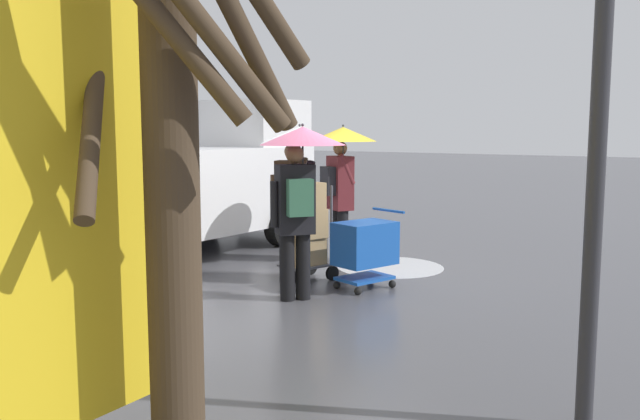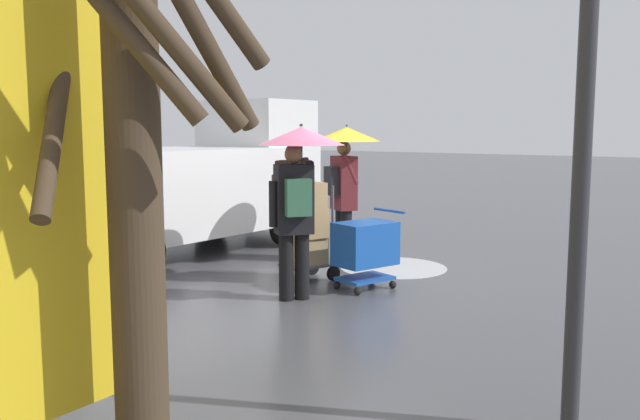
% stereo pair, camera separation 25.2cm
% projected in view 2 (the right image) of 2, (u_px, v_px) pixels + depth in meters
% --- Properties ---
extents(ground_plane, '(90.00, 90.00, 0.00)m').
position_uv_depth(ground_plane, '(326.00, 283.00, 8.98)').
color(ground_plane, '#4C4C51').
extents(slush_patch_under_van, '(1.61, 1.61, 0.01)m').
position_uv_depth(slush_patch_under_van, '(393.00, 267.00, 10.01)').
color(slush_patch_under_van, silver).
rests_on(slush_patch_under_van, ground).
extents(cargo_van_parked_right, '(2.33, 5.40, 2.60)m').
position_uv_depth(cargo_van_parked_right, '(192.00, 182.00, 11.25)').
color(cargo_van_parked_right, white).
rests_on(cargo_van_parked_right, ground).
extents(shopping_cart_vendor, '(0.77, 0.95, 1.02)m').
position_uv_depth(shopping_cart_vendor, '(365.00, 246.00, 8.62)').
color(shopping_cart_vendor, '#1951B2').
rests_on(shopping_cart_vendor, ground).
extents(hand_dolly_boxes, '(0.69, 0.82, 1.36)m').
position_uv_depth(hand_dolly_boxes, '(306.00, 226.00, 9.08)').
color(hand_dolly_boxes, '#515156').
rests_on(hand_dolly_boxes, ground).
extents(pedestrian_pink_side, '(1.04, 1.04, 2.15)m').
position_uv_depth(pedestrian_pink_side, '(297.00, 167.00, 8.88)').
color(pedestrian_pink_side, black).
rests_on(pedestrian_pink_side, ground).
extents(pedestrian_black_side, '(1.04, 1.04, 2.15)m').
position_uv_depth(pedestrian_black_side, '(298.00, 172.00, 7.96)').
color(pedestrian_black_side, black).
rests_on(pedestrian_black_side, ground).
extents(pedestrian_white_side, '(1.04, 1.04, 2.15)m').
position_uv_depth(pedestrian_white_side, '(345.00, 162.00, 10.27)').
color(pedestrian_white_side, black).
rests_on(pedestrian_white_side, ground).
extents(bare_tree_near, '(1.04, 0.87, 3.25)m').
position_uv_depth(bare_tree_near, '(137.00, 223.00, 2.86)').
color(bare_tree_near, '#423323').
rests_on(bare_tree_near, ground).
extents(street_lamp, '(0.28, 0.28, 3.86)m').
position_uv_depth(street_lamp, '(586.00, 85.00, 4.32)').
color(street_lamp, '#2D2D33').
rests_on(street_lamp, ground).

